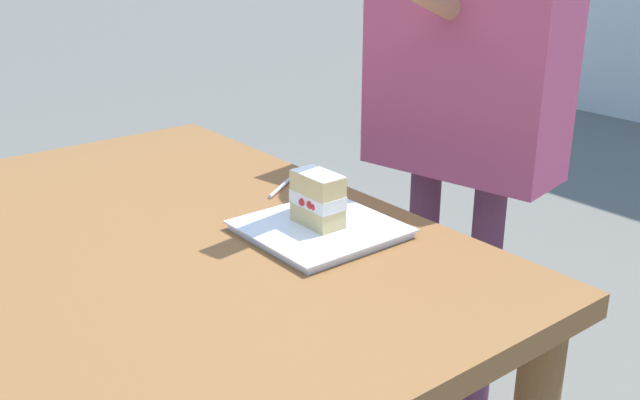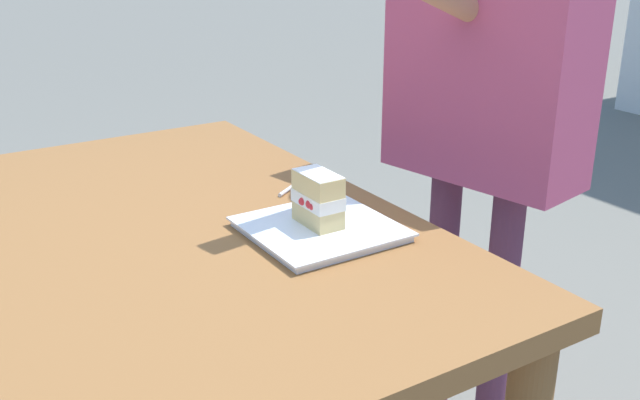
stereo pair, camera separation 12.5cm
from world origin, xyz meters
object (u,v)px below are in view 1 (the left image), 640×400
Objects in this scene: patio_table at (168,295)px; cake_slice at (317,199)px; dessert_plate at (320,229)px; dessert_fork at (288,181)px; diner_person at (467,58)px.

cake_slice reaches higher than patio_table.
dessert_fork is at bearing 155.88° from dessert_plate.
dessert_plate is at bearing 1.97° from cake_slice.
cake_slice is at bearing 51.14° from patio_table.
cake_slice is (-0.01, -0.00, 0.05)m from dessert_plate.
patio_table is at bearing -77.51° from dessert_fork.
dessert_fork is (-0.07, 0.32, 0.13)m from patio_table.
dessert_plate is 0.53m from diner_person.
patio_table is 12.99× the size of cake_slice.
cake_slice is at bearing -178.03° from dessert_plate.
dessert_plate is at bearing 50.08° from patio_table.
diner_person reaches higher than patio_table.
patio_table is 0.80× the size of diner_person.
dessert_plate is 0.05m from cake_slice.
cake_slice is 0.06× the size of diner_person.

